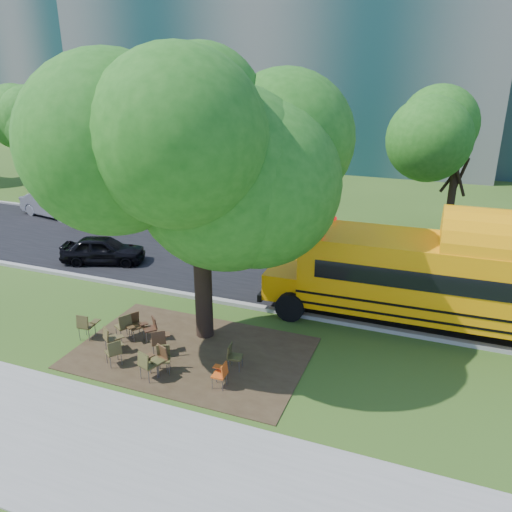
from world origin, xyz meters
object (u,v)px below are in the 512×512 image
at_px(chair_4, 148,363).
at_px(chair_8, 125,324).
at_px(chair_7, 233,355).
at_px(chair_3, 159,357).
at_px(chair_11, 159,340).
at_px(pedestrian_b, 31,188).
at_px(chair_10, 134,323).
at_px(chair_9, 151,326).
at_px(chair_1, 110,337).
at_px(chair_2, 114,350).
at_px(main_tree, 198,168).
at_px(chair_6, 221,372).
at_px(chair_0, 86,324).
at_px(black_car, 103,250).
at_px(school_bus, 470,282).
at_px(bg_car_silver, 55,204).
at_px(pedestrian_a, 71,190).
at_px(chair_5, 162,356).
at_px(bg_car_red, 97,212).

height_order(chair_4, chair_8, chair_8).
bearing_deg(chair_7, chair_3, -70.85).
height_order(chair_11, pedestrian_b, pedestrian_b).
bearing_deg(chair_4, chair_11, 124.72).
bearing_deg(chair_10, chair_9, 134.27).
distance_m(chair_10, chair_11, 1.43).
relative_size(chair_1, chair_2, 1.00).
bearing_deg(chair_4, main_tree, 100.73).
bearing_deg(chair_6, chair_9, 62.44).
distance_m(chair_0, chair_8, 1.23).
height_order(chair_1, black_car, black_car).
distance_m(school_bus, chair_4, 10.33).
xyz_separation_m(school_bus, bg_car_silver, (-22.19, 5.97, -1.00)).
bearing_deg(chair_11, chair_10, 119.00).
xyz_separation_m(chair_9, pedestrian_b, (-17.08, 12.75, 0.30)).
distance_m(chair_1, chair_3, 2.03).
relative_size(chair_9, pedestrian_a, 0.45).
xyz_separation_m(school_bus, chair_0, (-11.26, -4.97, -1.19)).
distance_m(chair_2, chair_4, 1.34).
relative_size(chair_1, chair_5, 1.02).
distance_m(chair_6, bg_car_silver, 19.86).
bearing_deg(chair_4, chair_2, -174.63).
xyz_separation_m(chair_4, chair_11, (-0.38, 1.22, -0.01)).
bearing_deg(black_car, chair_0, -166.47).
distance_m(chair_3, chair_4, 0.42).
height_order(chair_8, pedestrian_a, pedestrian_a).
bearing_deg(chair_8, pedestrian_b, 80.43).
bearing_deg(chair_8, chair_3, -92.62).
bearing_deg(main_tree, chair_9, -149.28).
relative_size(chair_8, chair_9, 1.14).
height_order(school_bus, chair_0, school_bus).
xyz_separation_m(chair_10, chair_11, (1.30, -0.61, 0.01)).
bearing_deg(chair_8, chair_4, -101.74).
bearing_deg(bg_car_red, chair_10, -125.34).
bearing_deg(chair_2, chair_5, -47.13).
height_order(chair_4, pedestrian_b, pedestrian_b).
distance_m(main_tree, chair_4, 5.68).
height_order(school_bus, chair_8, school_bus).
height_order(chair_3, chair_8, chair_8).
height_order(chair_2, black_car, black_car).
xyz_separation_m(chair_1, bg_car_red, (-8.98, 11.04, 0.15)).
relative_size(chair_4, chair_6, 1.17).
relative_size(school_bus, chair_8, 13.54).
bearing_deg(school_bus, chair_8, -157.24).
relative_size(main_tree, chair_11, 10.15).
relative_size(black_car, pedestrian_b, 2.28).
bearing_deg(chair_6, chair_5, 85.58).
height_order(black_car, bg_car_silver, bg_car_silver).
height_order(chair_4, chair_7, chair_4).
height_order(chair_1, chair_8, chair_8).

